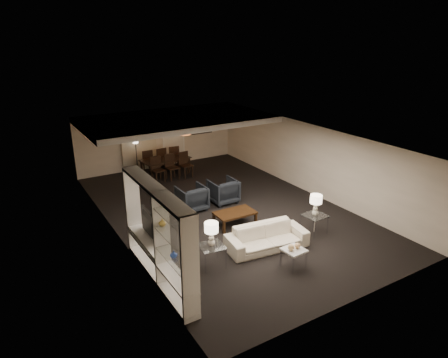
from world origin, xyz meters
name	(u,v)px	position (x,y,z in m)	size (l,w,h in m)	color
floor	(224,210)	(0.00, 0.00, 0.00)	(11.00, 11.00, 0.00)	black
ceiling	(224,136)	(0.00, 0.00, 2.50)	(7.00, 11.00, 0.02)	silver
wall_back	(158,138)	(0.00, 5.50, 1.25)	(7.00, 0.02, 2.50)	#C1B29B
wall_front	(361,250)	(0.00, -5.50, 1.25)	(7.00, 0.02, 2.50)	#C1B29B
wall_left	(115,196)	(-3.50, 0.00, 1.25)	(0.02, 11.00, 2.50)	#C1B29B
wall_right	(307,158)	(3.50, 0.00, 1.25)	(0.02, 11.00, 2.50)	#C1B29B
ceiling_soffit	(177,120)	(0.00, 3.50, 2.40)	(7.00, 4.00, 0.20)	silver
curtains	(139,142)	(-0.90, 5.42, 1.20)	(1.50, 0.12, 2.40)	beige
door	(174,141)	(0.70, 5.47, 1.05)	(0.90, 0.05, 2.10)	silver
painting	(202,126)	(2.10, 5.46, 1.55)	(0.95, 0.04, 0.65)	#142D38
media_unit	(158,236)	(-3.31, -2.60, 1.18)	(0.38, 3.40, 2.35)	white
pendant_light	(184,131)	(0.30, 3.50, 1.92)	(0.52, 0.52, 0.24)	#D8591E
sofa	(267,237)	(-0.27, -2.68, 0.32)	(2.20, 0.86, 0.64)	beige
coffee_table	(235,219)	(-0.27, -1.08, 0.22)	(1.21, 0.70, 0.43)	black
armchair_left	(192,198)	(-0.87, 0.62, 0.41)	(0.87, 0.90, 0.82)	black
armchair_right	(223,191)	(0.33, 0.62, 0.41)	(0.87, 0.90, 0.82)	black
side_table_left	(212,256)	(-1.97, -2.68, 0.28)	(0.60, 0.60, 0.56)	silver
side_table_right	(314,224)	(1.43, -2.68, 0.28)	(0.60, 0.60, 0.56)	white
table_lamp_left	(211,234)	(-1.97, -2.68, 0.88)	(0.34, 0.34, 0.62)	beige
table_lamp_right	(316,205)	(1.43, -2.68, 0.88)	(0.34, 0.34, 0.62)	beige
marble_table	(293,258)	(-0.27, -3.78, 0.25)	(0.50, 0.50, 0.50)	white
gold_gourd_a	(291,247)	(-0.37, -3.78, 0.58)	(0.16, 0.16, 0.16)	#E9BC7B
gold_gourd_b	(297,246)	(-0.17, -3.78, 0.57)	(0.14, 0.14, 0.14)	#EEBB7E
television	(147,226)	(-3.28, -1.81, 1.08)	(0.15, 1.13, 0.65)	black
vase_blue	(174,254)	(-3.31, -3.48, 1.14)	(0.15, 0.15, 0.16)	#24419C
vase_amber	(162,223)	(-3.31, -2.93, 1.64)	(0.16, 0.16, 0.17)	gold
floor_speaker	(163,220)	(-2.46, -0.78, 0.58)	(0.13, 0.13, 1.16)	black
dining_table	(166,167)	(-0.21, 4.27, 0.34)	(1.92, 1.07, 0.67)	black
chair_nl	(158,170)	(-0.81, 3.62, 0.50)	(0.46, 0.46, 1.00)	black
chair_nm	(172,167)	(-0.21, 3.62, 0.50)	(0.46, 0.46, 1.00)	black
chair_nr	(186,165)	(0.39, 3.62, 0.50)	(0.46, 0.46, 1.00)	black
chair_fl	(146,161)	(-0.81, 4.92, 0.50)	(0.46, 0.46, 1.00)	black
chair_fm	(160,159)	(-0.21, 4.92, 0.50)	(0.46, 0.46, 1.00)	black
chair_fr	(173,157)	(0.39, 4.92, 0.50)	(0.46, 0.46, 1.00)	black
floor_lamp	(137,156)	(-1.15, 5.10, 0.73)	(0.21, 0.21, 1.46)	black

